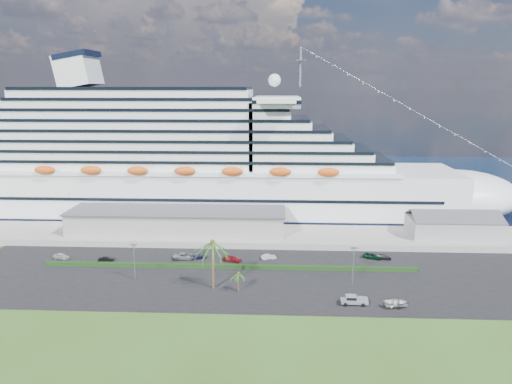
# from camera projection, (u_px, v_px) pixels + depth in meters

# --- Properties ---
(ground) EXTENTS (420.00, 420.00, 0.00)m
(ground) POSITION_uv_depth(u_px,v_px,m) (259.00, 297.00, 101.83)
(ground) COLOR #38541C
(ground) RESTS_ON ground
(asphalt_lot) EXTENTS (140.00, 38.00, 0.12)m
(asphalt_lot) POSITION_uv_depth(u_px,v_px,m) (261.00, 277.00, 112.56)
(asphalt_lot) COLOR black
(asphalt_lot) RESTS_ON ground
(wharf) EXTENTS (240.00, 20.00, 1.80)m
(wharf) POSITION_uv_depth(u_px,v_px,m) (265.00, 236.00, 140.71)
(wharf) COLOR gray
(wharf) RESTS_ON ground
(water) EXTENTS (420.00, 160.00, 0.02)m
(water) POSITION_uv_depth(u_px,v_px,m) (271.00, 180.00, 228.80)
(water) COLOR black
(water) RESTS_ON ground
(cruise_ship) EXTENTS (191.00, 38.00, 54.00)m
(cruise_ship) POSITION_uv_depth(u_px,v_px,m) (201.00, 166.00, 161.85)
(cruise_ship) COLOR silver
(cruise_ship) RESTS_ON ground
(terminal_building) EXTENTS (61.00, 15.00, 6.30)m
(terminal_building) POSITION_uv_depth(u_px,v_px,m) (177.00, 220.00, 141.02)
(terminal_building) COLOR gray
(terminal_building) RESTS_ON wharf
(port_shed) EXTENTS (24.00, 12.31, 7.37)m
(port_shed) POSITION_uv_depth(u_px,v_px,m) (453.00, 226.00, 137.55)
(port_shed) COLOR gray
(port_shed) RESTS_ON wharf
(hedge) EXTENTS (88.00, 1.10, 0.90)m
(hedge) POSITION_uv_depth(u_px,v_px,m) (228.00, 266.00, 117.72)
(hedge) COLOR black
(hedge) RESTS_ON asphalt_lot
(lamp_post_left) EXTENTS (1.60, 0.35, 8.27)m
(lamp_post_left) POSITION_uv_depth(u_px,v_px,m) (134.00, 257.00, 109.84)
(lamp_post_left) COLOR gray
(lamp_post_left) RESTS_ON asphalt_lot
(lamp_post_right) EXTENTS (1.60, 0.35, 8.27)m
(lamp_post_right) POSITION_uv_depth(u_px,v_px,m) (353.00, 261.00, 107.59)
(lamp_post_right) COLOR gray
(lamp_post_right) RESTS_ON asphalt_lot
(palm_tall) EXTENTS (8.82, 8.82, 11.13)m
(palm_tall) POSITION_uv_depth(u_px,v_px,m) (213.00, 248.00, 104.28)
(palm_tall) COLOR #47301E
(palm_tall) RESTS_ON ground
(palm_short) EXTENTS (3.53, 3.53, 4.56)m
(palm_short) POSITION_uv_depth(u_px,v_px,m) (238.00, 276.00, 103.72)
(palm_short) COLOR #47301E
(palm_short) RESTS_ON ground
(parked_car_0) EXTENTS (4.50, 2.82, 1.43)m
(parked_car_0) POSITION_uv_depth(u_px,v_px,m) (61.00, 256.00, 123.89)
(parked_car_0) COLOR #B9B9BB
(parked_car_0) RESTS_ON asphalt_lot
(parked_car_1) EXTENTS (3.79, 1.60, 1.22)m
(parked_car_1) POSITION_uv_depth(u_px,v_px,m) (106.00, 259.00, 122.38)
(parked_car_1) COLOR black
(parked_car_1) RESTS_ON asphalt_lot
(parked_car_2) EXTENTS (5.72, 2.95, 1.54)m
(parked_car_2) POSITION_uv_depth(u_px,v_px,m) (184.00, 256.00, 123.78)
(parked_car_2) COLOR gray
(parked_car_2) RESTS_ON asphalt_lot
(parked_car_3) EXTENTS (4.67, 3.41, 1.26)m
(parked_car_3) POSITION_uv_depth(u_px,v_px,m) (198.00, 256.00, 124.13)
(parked_car_3) COLOR #181242
(parked_car_3) RESTS_ON asphalt_lot
(parked_car_4) EXTENTS (4.87, 3.28, 1.54)m
(parked_car_4) POSITION_uv_depth(u_px,v_px,m) (232.00, 259.00, 121.94)
(parked_car_4) COLOR maroon
(parked_car_4) RESTS_ON asphalt_lot
(parked_car_5) EXTENTS (4.01, 2.36, 1.25)m
(parked_car_5) POSITION_uv_depth(u_px,v_px,m) (269.00, 257.00, 123.80)
(parked_car_5) COLOR silver
(parked_car_5) RESTS_ON asphalt_lot
(parked_car_6) EXTENTS (5.32, 3.90, 1.34)m
(parked_car_6) POSITION_uv_depth(u_px,v_px,m) (373.00, 256.00, 124.29)
(parked_car_6) COLOR black
(parked_car_6) RESTS_ON asphalt_lot
(parked_car_7) EXTENTS (4.76, 2.86, 1.29)m
(parked_car_7) POSITION_uv_depth(u_px,v_px,m) (382.00, 256.00, 123.94)
(parked_car_7) COLOR black
(parked_car_7) RESTS_ON asphalt_lot
(pickup_truck) EXTENTS (5.34, 2.14, 1.87)m
(pickup_truck) POSITION_uv_depth(u_px,v_px,m) (354.00, 300.00, 98.01)
(pickup_truck) COLOR black
(pickup_truck) RESTS_ON asphalt_lot
(boat_trailer) EXTENTS (5.66, 4.01, 1.58)m
(boat_trailer) POSITION_uv_depth(u_px,v_px,m) (396.00, 302.00, 96.71)
(boat_trailer) COLOR gray
(boat_trailer) RESTS_ON asphalt_lot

